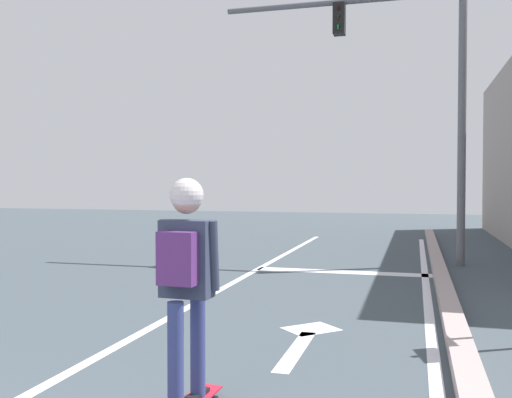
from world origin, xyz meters
TOP-DOWN VIEW (x-y plane):
  - lane_line_center at (-0.31, 6.00)m, footprint 0.12×20.00m
  - lane_line_curbside at (2.73, 6.00)m, footprint 0.12×20.00m
  - stop_bar at (1.28, 9.34)m, footprint 3.19×0.40m
  - lane_arrow_stem at (1.44, 4.31)m, footprint 0.16×1.40m
  - lane_arrow_head at (1.44, 5.16)m, footprint 0.71×0.71m
  - curb_strip at (2.98, 6.00)m, footprint 0.24×24.00m
  - skater at (1.03, 2.54)m, footprint 0.44×0.60m
  - traffic_signal_mast at (2.38, 10.84)m, footprint 4.93×0.34m

SIDE VIEW (x-z plane):
  - lane_line_center at x=-0.31m, z-range 0.00..0.01m
  - lane_line_curbside at x=2.73m, z-range 0.00..0.01m
  - stop_bar at x=1.28m, z-range 0.00..0.01m
  - lane_arrow_stem at x=1.44m, z-range 0.00..0.01m
  - lane_arrow_head at x=1.44m, z-range 0.00..0.01m
  - curb_strip at x=2.98m, z-range 0.00..0.14m
  - skater at x=1.03m, z-range 0.28..1.87m
  - traffic_signal_mast at x=2.38m, z-range 1.00..6.85m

